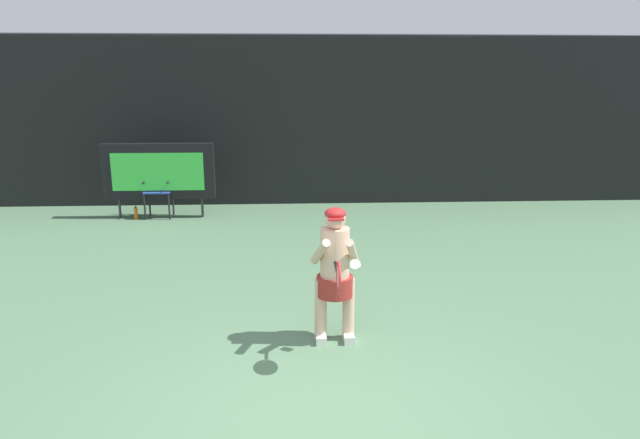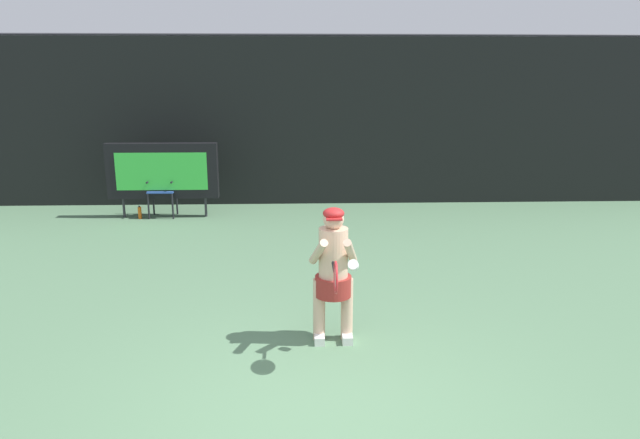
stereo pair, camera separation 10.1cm
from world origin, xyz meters
TOP-DOWN VIEW (x-y plane):
  - ground at (0.00, -0.19)m, footprint 18.00×22.00m
  - backdrop_screen at (0.00, 8.50)m, footprint 18.00×0.12m
  - scoreboard at (-2.84, 7.29)m, footprint 2.20×0.21m
  - umpire_chair at (-2.88, 7.38)m, footprint 0.52×0.44m
  - water_bottle at (-3.32, 7.16)m, footprint 0.07×0.07m
  - tennis_player at (0.24, 1.54)m, footprint 0.53×0.60m
  - tennis_racket at (0.23, 0.91)m, footprint 0.03×0.60m

SIDE VIEW (x-z plane):
  - ground at x=0.00m, z-range -0.02..0.00m
  - water_bottle at x=-3.32m, z-range -0.01..0.26m
  - umpire_chair at x=-2.88m, z-range 0.08..1.16m
  - tennis_player at x=0.24m, z-range 0.07..1.54m
  - scoreboard at x=-2.84m, z-range 0.20..1.70m
  - tennis_racket at x=0.23m, z-range 0.79..1.11m
  - backdrop_screen at x=0.00m, z-range -0.02..3.64m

